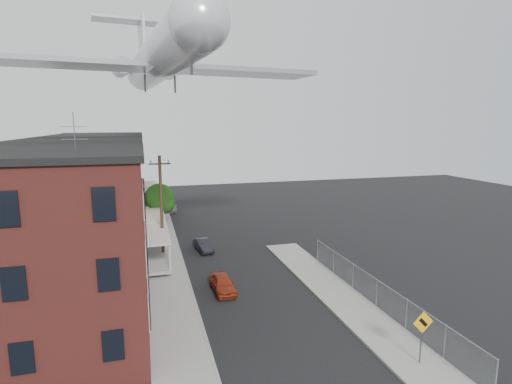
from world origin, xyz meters
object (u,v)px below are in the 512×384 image
at_px(car_mid, 203,245).
at_px(utility_pole, 161,207).
at_px(warning_sign, 422,329).
at_px(airplane, 160,58).
at_px(car_far, 171,207).
at_px(street_tree, 161,200).
at_px(car_near, 223,283).

bearing_deg(car_mid, utility_pole, -166.23).
height_order(utility_pole, car_mid, utility_pole).
distance_m(warning_sign, car_mid, 21.87).
distance_m(car_mid, airplane, 16.79).
bearing_deg(airplane, utility_pole, -103.89).
bearing_deg(car_far, utility_pole, -92.43).
distance_m(utility_pole, airplane, 12.48).
xyz_separation_m(street_tree, airplane, (0.12, -8.10, 13.56)).
height_order(warning_sign, car_far, warning_sign).
height_order(warning_sign, car_near, warning_sign).
distance_m(utility_pole, car_near, 9.62).
bearing_deg(airplane, car_near, -71.87).
distance_m(utility_pole, car_far, 19.99).
xyz_separation_m(warning_sign, car_mid, (-7.52, 20.49, -1.34)).
bearing_deg(car_far, car_mid, -81.23).
relative_size(car_mid, car_far, 0.87).
height_order(car_far, airplane, airplane).
height_order(car_near, car_mid, car_near).
xyz_separation_m(street_tree, car_far, (1.67, 9.53, -2.90)).
relative_size(street_tree, airplane, 0.18).
height_order(warning_sign, airplane, airplane).
xyz_separation_m(street_tree, car_mid, (3.35, -8.46, -2.91)).
bearing_deg(car_near, car_far, 91.71).
relative_size(car_near, car_far, 0.92).
xyz_separation_m(warning_sign, car_near, (-7.56, 11.11, -1.29)).
bearing_deg(car_far, warning_sign, -73.11).
xyz_separation_m(warning_sign, airplane, (-10.75, 20.85, 15.13)).
distance_m(street_tree, car_far, 10.10).
bearing_deg(street_tree, airplane, -89.12).
xyz_separation_m(car_mid, airplane, (-3.23, 0.36, 16.47)).
bearing_deg(street_tree, car_far, 80.04).
bearing_deg(car_mid, warning_sign, -77.83).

